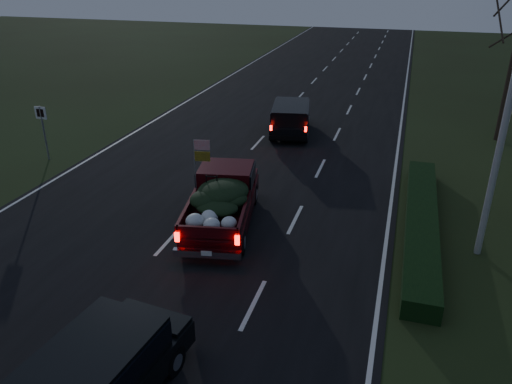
% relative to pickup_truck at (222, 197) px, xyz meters
% --- Properties ---
extents(ground, '(120.00, 120.00, 0.00)m').
position_rel_pickup_truck_xyz_m(ground, '(-1.27, -1.52, -1.00)').
color(ground, black).
rests_on(ground, ground).
extents(road_asphalt, '(14.00, 120.00, 0.02)m').
position_rel_pickup_truck_xyz_m(road_asphalt, '(-1.27, -1.52, -0.99)').
color(road_asphalt, black).
rests_on(road_asphalt, ground).
extents(hedge_row, '(1.00, 10.00, 0.60)m').
position_rel_pickup_truck_xyz_m(hedge_row, '(6.53, 1.48, -0.70)').
color(hedge_row, black).
rests_on(hedge_row, ground).
extents(route_sign, '(0.55, 0.08, 2.50)m').
position_rel_pickup_truck_xyz_m(route_sign, '(-9.77, 3.48, 0.65)').
color(route_sign, gray).
rests_on(route_sign, ground).
extents(pickup_truck, '(2.85, 5.38, 2.68)m').
position_rel_pickup_truck_xyz_m(pickup_truck, '(0.00, 0.00, 0.00)').
color(pickup_truck, '#3D080D').
rests_on(pickup_truck, ground).
extents(lead_suv, '(2.61, 4.73, 1.29)m').
position_rel_pickup_truck_xyz_m(lead_suv, '(-0.07, 10.40, -0.03)').
color(lead_suv, black).
rests_on(lead_suv, ground).
extents(rear_suv, '(2.36, 4.66, 1.29)m').
position_rel_pickup_truck_xyz_m(rear_suv, '(0.36, -8.29, -0.03)').
color(rear_suv, black).
rests_on(rear_suv, ground).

